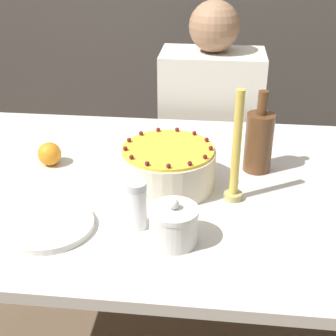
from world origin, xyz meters
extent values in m
cube|color=beige|center=(0.00, 0.00, 0.76)|extent=(1.57, 0.93, 0.03)
cylinder|color=beige|center=(-0.72, 0.40, 0.37)|extent=(0.07, 0.07, 0.74)
cylinder|color=#EFE5CC|center=(0.01, -0.01, 0.82)|extent=(0.26, 0.26, 0.10)
cylinder|color=yellow|center=(0.01, -0.01, 0.88)|extent=(0.25, 0.25, 0.01)
sphere|color=maroon|center=(0.12, -0.01, 0.89)|extent=(0.01, 0.01, 0.01)
sphere|color=maroon|center=(0.11, 0.04, 0.89)|extent=(0.01, 0.01, 0.01)
sphere|color=maroon|center=(0.08, 0.08, 0.89)|extent=(0.01, 0.01, 0.01)
sphere|color=maroon|center=(0.03, 0.10, 0.89)|extent=(0.01, 0.01, 0.01)
sphere|color=maroon|center=(-0.03, 0.10, 0.89)|extent=(0.01, 0.01, 0.01)
sphere|color=maroon|center=(-0.07, 0.06, 0.89)|extent=(0.01, 0.01, 0.01)
sphere|color=maroon|center=(-0.10, 0.02, 0.89)|extent=(0.01, 0.01, 0.01)
sphere|color=maroon|center=(-0.10, -0.04, 0.89)|extent=(0.01, 0.01, 0.01)
sphere|color=maroon|center=(-0.07, -0.08, 0.89)|extent=(0.01, 0.01, 0.01)
sphere|color=maroon|center=(-0.03, -0.12, 0.89)|extent=(0.01, 0.01, 0.01)
sphere|color=maroon|center=(0.03, -0.12, 0.89)|extent=(0.01, 0.01, 0.01)
sphere|color=maroon|center=(0.08, -0.10, 0.89)|extent=(0.01, 0.01, 0.01)
sphere|color=maroon|center=(0.11, -0.06, 0.89)|extent=(0.01, 0.01, 0.01)
cylinder|color=silver|center=(0.05, -0.26, 0.81)|extent=(0.11, 0.11, 0.08)
cylinder|color=silver|center=(0.05, -0.26, 0.85)|extent=(0.11, 0.11, 0.01)
sphere|color=silver|center=(0.05, -0.26, 0.87)|extent=(0.02, 0.02, 0.02)
cylinder|color=white|center=(-0.04, -0.22, 0.82)|extent=(0.05, 0.05, 0.10)
cylinder|color=silver|center=(-0.04, -0.22, 0.88)|extent=(0.05, 0.05, 0.02)
cylinder|color=silver|center=(-0.24, -0.25, 0.78)|extent=(0.21, 0.21, 0.01)
cylinder|color=silver|center=(-0.24, -0.25, 0.78)|extent=(0.21, 0.21, 0.01)
cylinder|color=tan|center=(0.19, -0.06, 0.78)|extent=(0.05, 0.05, 0.02)
cylinder|color=gold|center=(0.19, -0.06, 0.93)|extent=(0.02, 0.02, 0.28)
cylinder|color=brown|center=(0.26, 0.11, 0.86)|extent=(0.08, 0.08, 0.17)
cylinder|color=brown|center=(0.26, 0.11, 0.98)|extent=(0.03, 0.03, 0.07)
sphere|color=orange|center=(-0.35, 0.07, 0.81)|extent=(0.07, 0.07, 0.07)
cube|color=#595960|center=(0.11, 0.66, 0.23)|extent=(0.34, 0.34, 0.45)
cube|color=silver|center=(0.11, 0.66, 0.71)|extent=(0.40, 0.24, 0.52)
sphere|color=#9E7556|center=(0.11, 0.66, 1.07)|extent=(0.19, 0.19, 0.19)
camera|label=1|loc=(0.13, -1.12, 1.42)|focal=50.00mm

